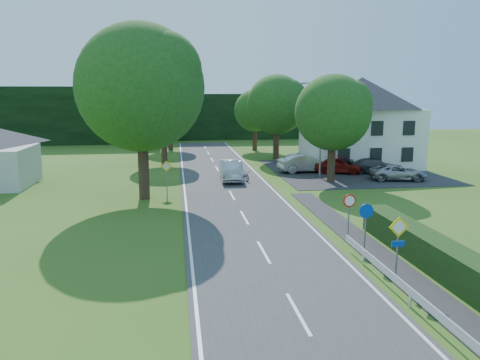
{
  "coord_description": "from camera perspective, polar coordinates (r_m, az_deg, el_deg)",
  "views": [
    {
      "loc": [
        -3.77,
        -7.71,
        7.04
      ],
      "look_at": [
        0.01,
        19.91,
        1.88
      ],
      "focal_mm": 35.0,
      "sensor_mm": 36.0,
      "label": 1
    }
  ],
  "objects": [
    {
      "name": "parked_car_grey",
      "position": [
        43.38,
        16.1,
        1.67
      ],
      "size": [
        4.88,
        2.97,
        1.32
      ],
      "primitive_type": "imported",
      "rotation": [
        0.0,
        0.0,
        1.31
      ],
      "color": "#434448",
      "rests_on": "parking_pad"
    },
    {
      "name": "parking_pad",
      "position": [
        44.22,
        13.21,
        1.07
      ],
      "size": [
        14.0,
        16.0,
        0.04
      ],
      "primitive_type": "cube",
      "color": "#252528",
      "rests_on": "ground"
    },
    {
      "name": "house_white",
      "position": [
        47.26,
        14.42,
        6.97
      ],
      "size": [
        10.6,
        8.4,
        8.6
      ],
      "color": "white",
      "rests_on": "ground"
    },
    {
      "name": "line_centre",
      "position": [
        28.83,
        -0.04,
        -3.56
      ],
      "size": [
        0.12,
        80.0,
        0.01
      ],
      "primitive_type": null,
      "color": "white",
      "rests_on": "road"
    },
    {
      "name": "sign_roundabout",
      "position": [
        21.06,
        15.09,
        -4.66
      ],
      "size": [
        0.64,
        0.08,
        2.37
      ],
      "color": "gray",
      "rests_on": "ground"
    },
    {
      "name": "sign_priority_right",
      "position": [
        18.41,
        18.72,
        -6.64
      ],
      "size": [
        0.78,
        0.09,
        2.59
      ],
      "color": "gray",
      "rests_on": "ground"
    },
    {
      "name": "treeline_left",
      "position": [
        73.86,
        -27.15,
        6.99
      ],
      "size": [
        44.0,
        6.0,
        8.0
      ],
      "primitive_type": "cube",
      "color": "black",
      "rests_on": "ground"
    },
    {
      "name": "parked_car_silver_a",
      "position": [
        42.61,
        8.03,
        2.05
      ],
      "size": [
        5.1,
        2.05,
        1.65
      ],
      "primitive_type": "imported",
      "rotation": [
        0.0,
        0.0,
        1.63
      ],
      "color": "#A1A1A6",
      "rests_on": "parking_pad"
    },
    {
      "name": "moving_car",
      "position": [
        38.25,
        -1.05,
        1.17
      ],
      "size": [
        1.93,
        5.0,
        1.62
      ],
      "primitive_type": "imported",
      "rotation": [
        0.0,
        0.0,
        -0.04
      ],
      "color": "#AFB0B4",
      "rests_on": "road"
    },
    {
      "name": "parked_car_red",
      "position": [
        42.56,
        11.86,
        1.77
      ],
      "size": [
        4.51,
        3.06,
        1.42
      ],
      "primitive_type": "imported",
      "rotation": [
        0.0,
        0.0,
        1.21
      ],
      "color": "maroon",
      "rests_on": "parking_pad"
    },
    {
      "name": "motorcycle",
      "position": [
        38.08,
        0.74,
        0.56
      ],
      "size": [
        0.77,
        1.72,
        0.87
      ],
      "primitive_type": "imported",
      "rotation": [
        0.0,
        0.0,
        0.12
      ],
      "color": "black",
      "rests_on": "road"
    },
    {
      "name": "streetlight",
      "position": [
        39.61,
        9.67,
        6.61
      ],
      "size": [
        2.03,
        0.18,
        8.0
      ],
      "color": "gray",
      "rests_on": "ground"
    },
    {
      "name": "tree_main",
      "position": [
        31.81,
        -11.92,
        8.06
      ],
      "size": [
        9.4,
        9.4,
        11.64
      ],
      "primitive_type": null,
      "color": "#184A16",
      "rests_on": "ground"
    },
    {
      "name": "sign_speed_limit",
      "position": [
        22.82,
        13.17,
        -3.15
      ],
      "size": [
        0.64,
        0.11,
        2.37
      ],
      "color": "gray",
      "rests_on": "ground"
    },
    {
      "name": "road",
      "position": [
        28.84,
        -0.04,
        -3.61
      ],
      "size": [
        7.0,
        80.0,
        0.04
      ],
      "primitive_type": "cube",
      "color": "#373739",
      "rests_on": "ground"
    },
    {
      "name": "parked_car_silver_b",
      "position": [
        40.5,
        18.73,
        0.87
      ],
      "size": [
        4.81,
        2.89,
        1.25
      ],
      "primitive_type": "imported",
      "rotation": [
        0.0,
        0.0,
        1.38
      ],
      "color": "#A8A8AF",
      "rests_on": "parking_pad"
    },
    {
      "name": "tree_right_mid",
      "position": [
        37.86,
        11.21,
        6.12
      ],
      "size": [
        7.0,
        7.0,
        8.58
      ],
      "primitive_type": null,
      "color": "#184A16",
      "rests_on": "ground"
    },
    {
      "name": "line_edge_left",
      "position": [
        28.59,
        -6.52,
        -3.75
      ],
      "size": [
        0.12,
        80.0,
        0.01
      ],
      "primitive_type": "cube",
      "color": "white",
      "rests_on": "road"
    },
    {
      "name": "tree_left_back",
      "position": [
        59.79,
        -8.55,
        7.49
      ],
      "size": [
        6.6,
        6.6,
        8.07
      ],
      "primitive_type": null,
      "color": "#184A16",
      "rests_on": "ground"
    },
    {
      "name": "tree_right_back",
      "position": [
        58.62,
        1.83,
        7.3
      ],
      "size": [
        6.2,
        6.2,
        7.56
      ],
      "primitive_type": null,
      "color": "#184A16",
      "rests_on": "ground"
    },
    {
      "name": "line_edge_right",
      "position": [
        29.43,
        6.25,
        -3.33
      ],
      "size": [
        0.12,
        80.0,
        0.01
      ],
      "primitive_type": "cube",
      "color": "white",
      "rests_on": "road"
    },
    {
      "name": "treeline_right",
      "position": [
        74.73,
        1.29,
        7.77
      ],
      "size": [
        30.0,
        5.0,
        7.0
      ],
      "primitive_type": "cube",
      "color": "black",
      "rests_on": "ground"
    },
    {
      "name": "tree_right_far",
      "position": [
        50.93,
        4.47,
        7.65
      ],
      "size": [
        7.4,
        7.4,
        9.09
      ],
      "primitive_type": null,
      "color": "#184A16",
      "rests_on": "ground"
    },
    {
      "name": "tree_left_far",
      "position": [
        47.81,
        -9.32,
        7.05
      ],
      "size": [
        7.0,
        7.0,
        8.58
      ],
      "primitive_type": null,
      "color": "#184A16",
      "rests_on": "ground"
    },
    {
      "name": "parasol",
      "position": [
        39.91,
        11.52,
        1.65
      ],
      "size": [
        2.62,
        2.65,
        2.04
      ],
      "primitive_type": "imported",
      "rotation": [
        0.0,
        0.0,
        0.2
      ],
      "color": "red",
      "rests_on": "parking_pad"
    },
    {
      "name": "sign_priority_left",
      "position": [
        33.13,
        -8.95,
        1.11
      ],
      "size": [
        0.78,
        0.09,
        2.44
      ],
      "color": "gray",
      "rests_on": "ground"
    }
  ]
}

